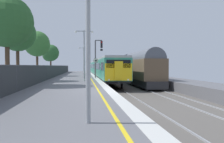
{
  "coord_description": "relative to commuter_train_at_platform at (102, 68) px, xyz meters",
  "views": [
    {
      "loc": [
        -1.35,
        -14.61,
        1.63
      ],
      "look_at": [
        1.6,
        8.21,
        1.04
      ],
      "focal_mm": 36.18,
      "sensor_mm": 36.0,
      "label": 1
    }
  ],
  "objects": [
    {
      "name": "ground",
      "position": [
        0.54,
        -26.78,
        -1.88
      ],
      "size": [
        17.4,
        110.0,
        1.21
      ],
      "color": "slate"
    },
    {
      "name": "background_tree_right",
      "position": [
        -9.45,
        -22.48,
        3.71
      ],
      "size": [
        4.12,
        4.12,
        7.2
      ],
      "color": "#473323",
      "rests_on": "ground"
    },
    {
      "name": "platform_lamp_near",
      "position": [
        -3.3,
        -34.99,
        1.95
      ],
      "size": [
        2.0,
        0.2,
        5.42
      ],
      "color": "#93999E",
      "rests_on": "ground"
    },
    {
      "name": "background_tree_left",
      "position": [
        -10.67,
        -4.56,
        3.72
      ],
      "size": [
        4.01,
        4.01,
        7.1
      ],
      "color": "#473323",
      "rests_on": "ground"
    },
    {
      "name": "commuter_train_at_platform",
      "position": [
        0.0,
        0.0,
        0.0
      ],
      "size": [
        2.83,
        40.0,
        3.81
      ],
      "color": "#2D846B",
      "rests_on": "ground"
    },
    {
      "name": "platform_lamp_far",
      "position": [
        -3.3,
        2.16,
        1.81
      ],
      "size": [
        2.0,
        0.2,
        5.15
      ],
      "color": "#93999E",
      "rests_on": "ground"
    },
    {
      "name": "platform_back_fence",
      "position": [
        -7.55,
        -26.78,
        -0.38
      ],
      "size": [
        0.07,
        99.0,
        1.68
      ],
      "color": "#282B2D",
      "rests_on": "ground"
    },
    {
      "name": "background_tree_centre",
      "position": [
        -10.21,
        -16.54,
        3.65
      ],
      "size": [
        3.76,
        3.76,
        6.91
      ],
      "color": "#473323",
      "rests_on": "ground"
    },
    {
      "name": "signal_gantry",
      "position": [
        -1.48,
        -10.44,
        1.96
      ],
      "size": [
        1.1,
        0.24,
        5.17
      ],
      "color": "#47474C",
      "rests_on": "ground"
    },
    {
      "name": "platform_lamp_mid",
      "position": [
        -3.3,
        -16.42,
        2.0
      ],
      "size": [
        2.0,
        0.2,
        5.52
      ],
      "color": "#93999E",
      "rests_on": "ground"
    },
    {
      "name": "background_tree_back",
      "position": [
        -10.88,
        11.61,
        3.15
      ],
      "size": [
        3.85,
        3.9,
        6.47
      ],
      "color": "#473323",
      "rests_on": "ground"
    },
    {
      "name": "speed_limit_sign",
      "position": [
        -1.85,
        -13.2,
        0.38
      ],
      "size": [
        0.59,
        0.08,
        2.58
      ],
      "color": "#59595B",
      "rests_on": "ground"
    },
    {
      "name": "freight_train_adjacent_track",
      "position": [
        4.0,
        7.25,
        0.18
      ],
      "size": [
        2.6,
        53.69,
        4.49
      ],
      "color": "#232326",
      "rests_on": "ground"
    }
  ]
}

